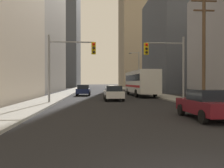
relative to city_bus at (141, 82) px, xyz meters
name	(u,v)px	position (x,y,z in m)	size (l,w,h in m)	color
sidewalk_left	(73,90)	(-11.14, 21.68, -1.85)	(2.94, 160.00, 0.15)	#9E9E99
sidewalk_right	(133,90)	(2.58, 21.68, -1.85)	(2.94, 160.00, 0.15)	#9E9E99
city_bus	(141,82)	(0.00, 0.00, 0.00)	(2.72, 11.54, 3.40)	silver
sedan_maroon	(208,104)	(-0.56, -20.39, -1.16)	(1.95, 4.21, 1.52)	maroon
sedan_white	(113,93)	(-4.37, -7.68, -1.16)	(1.95, 4.24, 1.52)	white
sedan_navy	(83,90)	(-7.91, 1.71, -1.16)	(1.95, 4.25, 1.52)	#141E4C
traffic_signal_near_left	(70,57)	(-8.49, -11.25, 2.13)	(4.15, 0.44, 6.00)	gray
traffic_signal_near_right	(167,58)	(0.14, -11.25, 2.11)	(3.71, 0.44, 6.00)	gray
utility_pole_right	(204,46)	(2.88, -12.76, 3.01)	(2.20, 0.28, 9.34)	brown
street_lamp_right	(137,68)	(1.52, 10.79, 2.56)	(1.96, 0.32, 7.50)	gray
building_left_mid_office	(10,32)	(-23.21, 16.48, 10.05)	(18.69, 27.25, 23.96)	gray
building_right_mid_block	(190,43)	(13.62, 15.99, 8.14)	(16.26, 20.10, 20.14)	#4C515B
building_right_far_highrise	(140,20)	(12.07, 63.25, 25.65)	(15.46, 21.27, 55.15)	tan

